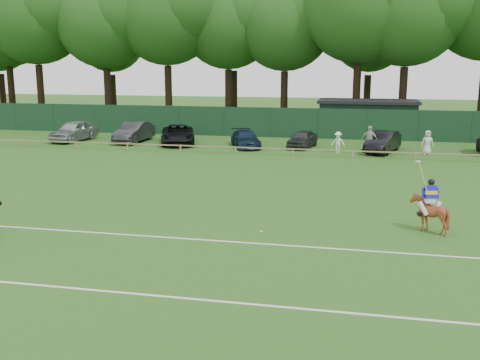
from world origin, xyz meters
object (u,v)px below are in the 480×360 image
(sedan_grey, at_px, (134,132))
(estate_black, at_px, (383,142))
(utility_shed, at_px, (367,118))
(spectator_mid, at_px, (369,140))
(horse_chestnut, at_px, (429,213))
(spectator_left, at_px, (338,142))
(polo_ball, at_px, (261,232))
(suv_black, at_px, (178,135))
(spectator_right, at_px, (427,143))
(hatch_grey, at_px, (302,139))
(sedan_silver, at_px, (74,131))
(sedan_navy, at_px, (246,139))

(sedan_grey, height_order, estate_black, sedan_grey)
(sedan_grey, bearing_deg, utility_shed, 26.26)
(spectator_mid, xyz_separation_m, utility_shed, (-0.05, 9.99, 0.57))
(horse_chestnut, height_order, sedan_grey, sedan_grey)
(spectator_left, relative_size, polo_ball, 16.35)
(suv_black, relative_size, spectator_right, 3.21)
(suv_black, bearing_deg, estate_black, -21.18)
(spectator_left, bearing_deg, suv_black, 175.46)
(spectator_mid, bearing_deg, hatch_grey, 172.32)
(polo_ball, bearing_deg, spectator_left, 84.07)
(sedan_grey, relative_size, suv_black, 0.90)
(estate_black, height_order, utility_shed, utility_shed)
(sedan_grey, xyz_separation_m, utility_shed, (18.11, 8.07, 0.75))
(spectator_left, bearing_deg, sedan_silver, 178.89)
(sedan_grey, relative_size, spectator_right, 2.89)
(horse_chestnut, relative_size, sedan_grey, 0.30)
(suv_black, distance_m, spectator_right, 18.36)
(suv_black, relative_size, utility_shed, 0.63)
(hatch_grey, bearing_deg, horse_chestnut, -59.81)
(horse_chestnut, distance_m, utility_shed, 28.35)
(spectator_left, bearing_deg, sedan_grey, 175.94)
(estate_black, xyz_separation_m, spectator_mid, (-0.95, -0.77, 0.23))
(sedan_navy, relative_size, utility_shed, 0.51)
(horse_chestnut, relative_size, hatch_grey, 0.38)
(suv_black, xyz_separation_m, spectator_mid, (14.40, -1.56, 0.23))
(estate_black, bearing_deg, sedan_silver, -164.61)
(sedan_silver, distance_m, utility_shed, 24.59)
(polo_ball, bearing_deg, suv_black, 115.70)
(horse_chestnut, distance_m, suv_black, 25.71)
(horse_chestnut, distance_m, polo_ball, 6.33)
(sedan_grey, bearing_deg, spectator_mid, -3.79)
(spectator_left, bearing_deg, spectator_right, 7.60)
(sedan_grey, xyz_separation_m, hatch_grey, (13.36, -0.17, -0.14))
(horse_chestnut, distance_m, hatch_grey, 21.14)
(sedan_silver, bearing_deg, horse_chestnut, -30.11)
(utility_shed, bearing_deg, spectator_right, -67.51)
(spectator_left, bearing_deg, horse_chestnut, -74.27)
(sedan_navy, bearing_deg, suv_black, 152.87)
(spectator_mid, height_order, polo_ball, spectator_mid)
(sedan_grey, distance_m, spectator_mid, 18.26)
(sedan_grey, height_order, sedan_navy, sedan_grey)
(hatch_grey, height_order, estate_black, estate_black)
(hatch_grey, bearing_deg, spectator_mid, -8.51)
(hatch_grey, distance_m, polo_ball, 21.48)
(sedan_silver, height_order, spectator_left, sedan_silver)
(hatch_grey, xyz_separation_m, estate_black, (5.75, -0.98, 0.09))
(spectator_left, bearing_deg, utility_shed, 81.44)
(sedan_grey, height_order, spectator_right, spectator_right)
(sedan_grey, relative_size, estate_black, 1.07)
(estate_black, bearing_deg, polo_ball, -87.02)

